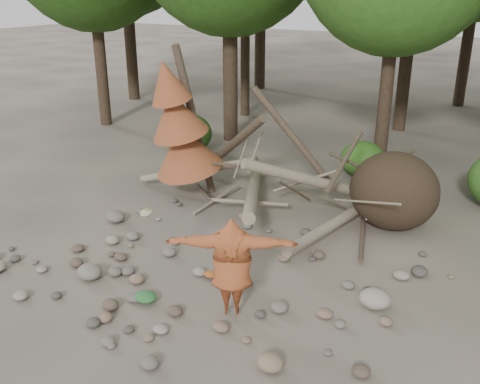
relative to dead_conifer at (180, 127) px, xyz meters
The scene contains 13 objects.
ground 5.05m from the dead_conifer, 47.26° to the right, with size 120.00×120.00×0.00m, color #514C44.
deadfall_pile 5.33m from the dead_conifer, ahead, with size 8.55×5.24×3.30m.
dead_conifer is the anchor object (origin of this frame).
bush_left 4.72m from the dead_conifer, 121.92° to the left, with size 1.80×1.80×1.44m, color #254E15.
bush_mid 6.11m from the dead_conifer, 48.52° to the left, with size 1.40×1.40×1.12m, color #31631C.
frisbee_thrower 6.05m from the dead_conifer, 46.75° to the right, with size 3.16×1.56×1.90m.
backpack 5.29m from the dead_conifer, 44.30° to the right, with size 0.50×0.34×0.34m, color black.
cloth_green 5.74m from the dead_conifer, 63.25° to the right, with size 0.45×0.38×0.17m, color #27622C.
cloth_orange 5.01m from the dead_conifer, 48.31° to the right, with size 0.29×0.24×0.11m, color #A74D1C.
boulder_front_left 5.08m from the dead_conifer, 79.94° to the right, with size 0.54×0.49×0.32m, color slate.
boulder_front_right 7.84m from the dead_conifer, 45.02° to the right, with size 0.45×0.40×0.27m, color #806850.
boulder_mid_right 7.20m from the dead_conifer, 23.83° to the right, with size 0.60×0.54×0.36m, color gray.
boulder_mid_left 2.98m from the dead_conifer, 105.97° to the right, with size 0.51×0.45×0.30m, color #695F58.
Camera 1 is at (5.15, -8.32, 5.78)m, focal length 40.00 mm.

